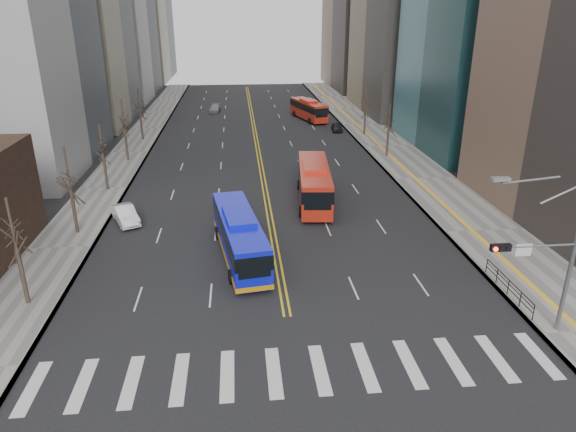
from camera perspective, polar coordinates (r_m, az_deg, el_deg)
The scene contains 15 objects.
ground at distance 27.36m, azimuth 1.01°, elevation -16.82°, with size 220.00×220.00×0.00m, color black.
sidewalk_right at distance 71.24m, azimuth 10.97°, elevation 7.65°, with size 7.00×130.00×0.15m, color slate.
sidewalk_left at distance 69.76m, azimuth -17.13°, elevation 6.77°, with size 5.00×130.00×0.15m, color slate.
crosswalk at distance 27.36m, azimuth 1.01°, elevation -16.81°, with size 26.70×4.00×0.01m.
centerline at distance 78.14m, azimuth -3.69°, elevation 9.19°, with size 0.55×100.00×0.01m.
signal_mast at distance 30.90m, azimuth 26.93°, elevation -4.01°, with size 5.37×0.37×9.39m.
pedestrian_railing at distance 35.91m, azimuth 23.30°, elevation -7.04°, with size 0.06×6.06×1.02m.
street_trees at distance 57.27m, azimuth -10.29°, elevation 9.20°, with size 35.20×47.20×7.60m.
blue_bus at distance 37.80m, azimuth -5.40°, elevation -2.09°, with size 4.24×12.08×3.45m.
red_bus_near at distance 48.68m, azimuth 2.93°, elevation 3.88°, with size 3.91×12.15×3.77m.
red_bus_far at distance 87.59m, azimuth 2.29°, elevation 11.85°, with size 5.19×10.86×3.37m.
car_white at distance 46.42m, azimuth -17.63°, elevation 0.16°, with size 1.56×4.49×1.48m, color white.
car_dark_mid at distance 79.48m, azimuth 5.47°, elevation 9.81°, with size 1.49×3.70×1.26m, color black.
car_silver at distance 95.68m, azimuth -8.15°, elevation 11.76°, with size 1.82×4.47×1.30m, color gray.
car_dark_far at distance 105.21m, azimuth 1.03°, elevation 12.85°, with size 2.02×4.38×1.22m, color black.
Camera 1 is at (-2.57, -21.20, 17.10)m, focal length 32.00 mm.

